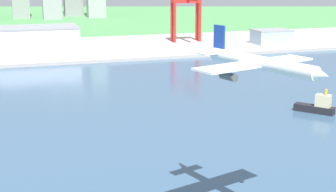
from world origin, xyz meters
TOP-DOWN VIEW (x-y plane):
  - ground_plane at (0.00, 300.00)m, footprint 2400.00×2400.00m
  - water_bay at (0.00, 240.00)m, footprint 840.00×360.00m
  - industrial_pier at (0.00, 490.00)m, footprint 840.00×140.00m
  - airplane_landing at (-0.87, 150.19)m, footprint 35.47×38.65m
  - tugboat_small at (84.54, 248.12)m, footprint 16.11×18.55m
  - port_crane_red at (105.70, 496.70)m, footprint 27.87×46.43m
  - warehouse_main at (-34.05, 472.64)m, footprint 65.79×39.53m
  - warehouse_annex at (176.30, 460.05)m, footprint 33.75×23.48m

SIDE VIEW (x-z plane):
  - ground_plane at x=0.00m, z-range 0.00..0.00m
  - water_bay at x=0.00m, z-range 0.00..0.15m
  - industrial_pier at x=0.00m, z-range 0.00..2.50m
  - tugboat_small at x=84.54m, z-range -2.61..9.85m
  - warehouse_annex at x=176.30m, z-range 2.52..15.66m
  - warehouse_main at x=-34.05m, z-range 2.52..24.11m
  - port_crane_red at x=105.70m, z-range 12.20..54.30m
  - airplane_landing at x=-0.87m, z-range 40.94..52.24m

